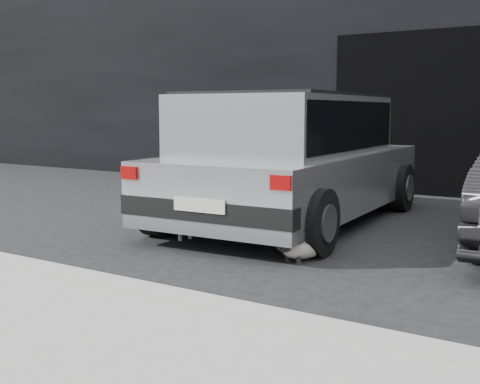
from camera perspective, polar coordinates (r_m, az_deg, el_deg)
The scene contains 7 objects.
ground at distance 6.66m, azimuth 3.13°, elevation -3.96°, with size 80.00×80.00×0.00m, color black.
garage_opening at distance 9.92m, azimuth 19.92°, elevation 7.00°, with size 4.00×0.10×2.60m, color black.
curb at distance 4.00m, azimuth -2.85°, elevation -11.08°, with size 18.00×0.25×0.12m, color gray.
sidewalk at distance 3.17m, azimuth -16.08°, elevation -16.67°, with size 18.00×2.20×0.11m, color gray.
silver_hatchback at distance 7.19m, azimuth 4.89°, elevation 3.67°, with size 2.25×4.28×1.54m.
cat_siamese at distance 5.50m, azimuth 5.85°, elevation -5.20°, with size 0.40×0.77×0.27m.
cat_white at distance 6.43m, azimuth -5.91°, elevation -2.80°, with size 0.78×0.38×0.37m.
Camera 1 is at (3.20, -5.68, 1.35)m, focal length 45.00 mm.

